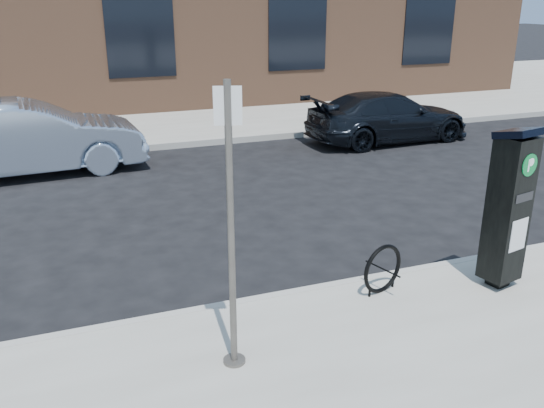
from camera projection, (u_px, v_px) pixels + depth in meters
name	position (u px, v px, depth m)	size (l,w,h in m)	color
ground	(302.00, 300.00, 7.10)	(120.00, 120.00, 0.00)	black
sidewalk_far	(137.00, 105.00, 19.39)	(60.00, 12.00, 0.15)	gray
curb_near	(303.00, 295.00, 7.06)	(60.00, 0.12, 0.16)	#9E9B93
curb_far	(172.00, 146.00, 14.13)	(60.00, 0.12, 0.16)	#9E9B93
parking_kiosk	(508.00, 207.00, 6.81)	(0.53, 0.49, 2.00)	black
sign_pole	(231.00, 234.00, 5.18)	(0.24, 0.22, 2.74)	#5A534F
bike_rack	(383.00, 269.00, 6.88)	(0.61, 0.22, 0.62)	black
car_silver	(28.00, 138.00, 11.88)	(1.62, 4.64, 1.53)	#99ABC3
car_dark	(388.00, 117.00, 14.69)	(1.76, 4.33, 1.26)	black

